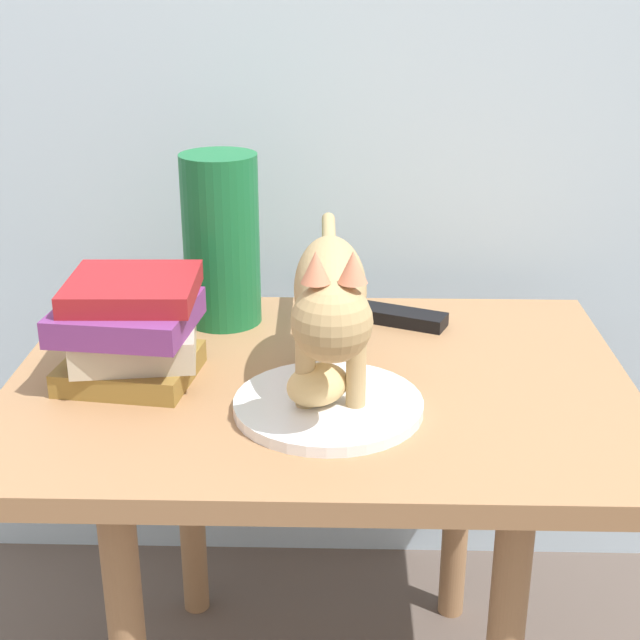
% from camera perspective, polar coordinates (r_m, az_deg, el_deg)
% --- Properties ---
extents(side_table, '(0.81, 0.60, 0.56)m').
position_cam_1_polar(side_table, '(1.24, 0.00, -6.72)').
color(side_table, '#9E724C').
rests_on(side_table, ground).
extents(plate, '(0.23, 0.23, 0.01)m').
position_cam_1_polar(plate, '(1.12, 0.52, -5.33)').
color(plate, white).
rests_on(plate, side_table).
extents(bread_roll, '(0.10, 0.10, 0.05)m').
position_cam_1_polar(bread_roll, '(1.09, -0.11, -4.05)').
color(bread_roll, '#E0BC7A').
rests_on(bread_roll, plate).
extents(cat, '(0.10, 0.48, 0.23)m').
position_cam_1_polar(cat, '(1.10, 0.66, 1.49)').
color(cat, tan).
rests_on(cat, side_table).
extents(book_stack, '(0.18, 0.18, 0.13)m').
position_cam_1_polar(book_stack, '(1.20, -11.69, -0.58)').
color(book_stack, olive).
rests_on(book_stack, side_table).
extents(green_vase, '(0.11, 0.11, 0.25)m').
position_cam_1_polar(green_vase, '(1.35, -6.17, 4.98)').
color(green_vase, '#196B38').
rests_on(green_vase, side_table).
extents(tv_remote, '(0.16, 0.10, 0.02)m').
position_cam_1_polar(tv_remote, '(1.38, 4.79, 0.23)').
color(tv_remote, black).
rests_on(tv_remote, side_table).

